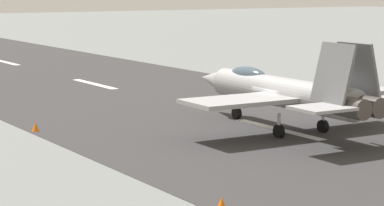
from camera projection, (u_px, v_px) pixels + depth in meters
The scene contains 6 objects.
ground_plane at pixel (276, 129), 47.99m from camera, with size 400.00×400.00×0.00m, color slate.
runway_strip at pixel (276, 129), 47.97m from camera, with size 240.00×26.00×0.02m.
fighter_jet at pixel (284, 91), 47.04m from camera, with size 16.91×13.69×5.55m.
crew_person at pixel (258, 83), 63.20m from camera, with size 0.59×0.48×1.70m.
marker_cone_near at pixel (222, 204), 30.56m from camera, with size 0.44×0.44×0.55m, color orange.
marker_cone_mid at pixel (36, 127), 47.07m from camera, with size 0.44×0.44×0.55m, color orange.
Camera 1 is at (-37.50, 29.16, 8.56)m, focal length 74.90 mm.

